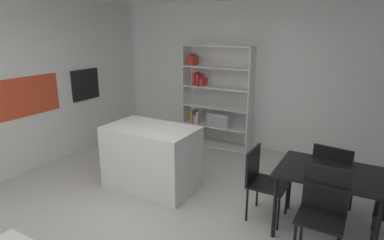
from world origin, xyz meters
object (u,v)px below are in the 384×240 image
at_px(dining_table, 330,178).
at_px(dining_chair_far, 332,175).
at_px(dining_chair_island_side, 261,177).
at_px(kitchen_island, 152,157).
at_px(dining_chair_near, 323,206).
at_px(built_in_oven, 85,84).
at_px(open_bookshelf, 213,103).

bearing_deg(dining_table, dining_chair_far, 92.03).
bearing_deg(dining_chair_island_side, kitchen_island, 90.55).
height_order(kitchen_island, dining_table, kitchen_island).
bearing_deg(dining_chair_island_side, dining_chair_near, -119.36).
relative_size(dining_chair_near, dining_chair_island_side, 1.10).
relative_size(built_in_oven, dining_table, 0.56).
bearing_deg(dining_table, kitchen_island, -179.48).
height_order(built_in_oven, dining_chair_island_side, built_in_oven).
xyz_separation_m(built_in_oven, kitchen_island, (2.04, -0.74, -0.78)).
bearing_deg(dining_chair_near, built_in_oven, 165.76).
distance_m(kitchen_island, open_bookshelf, 2.04).
bearing_deg(dining_chair_near, dining_table, 90.28).
xyz_separation_m(dining_table, dining_chair_island_side, (-0.76, -0.00, -0.17)).
bearing_deg(open_bookshelf, dining_table, -39.88).
bearing_deg(built_in_oven, dining_chair_near, -14.47).
bearing_deg(kitchen_island, built_in_oven, 160.15).
bearing_deg(kitchen_island, open_bookshelf, 89.80).
bearing_deg(kitchen_island, dining_chair_near, -9.63).
relative_size(dining_chair_island_side, dining_chair_far, 0.93).
xyz_separation_m(dining_chair_island_side, dining_chair_far, (0.75, 0.42, 0.03)).
bearing_deg(kitchen_island, dining_table, 0.52).
relative_size(kitchen_island, dining_table, 1.17).
distance_m(built_in_oven, open_bookshelf, 2.43).
distance_m(open_bookshelf, dining_chair_island_side, 2.57).
relative_size(dining_chair_near, dining_chair_far, 1.02).
height_order(kitchen_island, open_bookshelf, open_bookshelf).
bearing_deg(dining_chair_near, open_bookshelf, 134.81).
height_order(built_in_oven, open_bookshelf, open_bookshelf).
distance_m(kitchen_island, dining_chair_near, 2.41).
height_order(open_bookshelf, dining_chair_near, open_bookshelf).
height_order(open_bookshelf, dining_chair_far, open_bookshelf).
distance_m(kitchen_island, dining_chair_far, 2.40).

